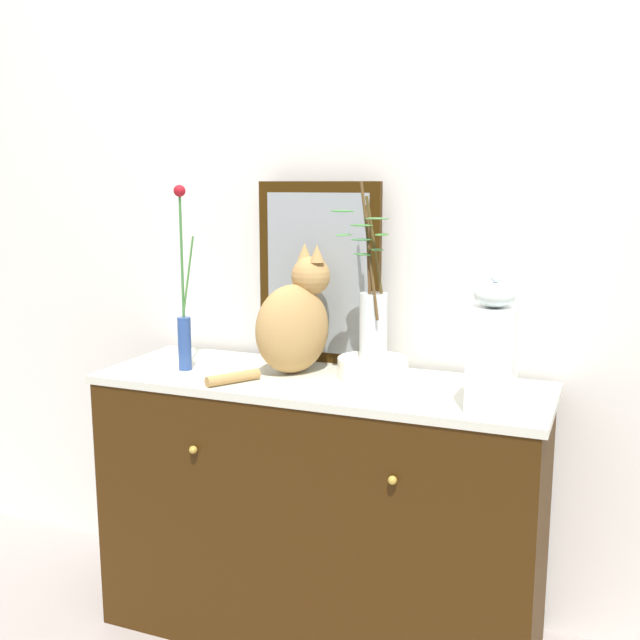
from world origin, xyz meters
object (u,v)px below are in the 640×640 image
at_px(cat_sitting, 295,321).
at_px(vase_slim_green, 184,318).
at_px(sideboard, 320,508).
at_px(mirror_leaning, 319,273).
at_px(jar_lidded_porcelain, 493,349).
at_px(bowl_porcelain, 373,368).
at_px(vase_glass_clear, 372,315).

relative_size(cat_sitting, vase_slim_green, 0.70).
relative_size(sideboard, mirror_leaning, 2.33).
bearing_deg(jar_lidded_porcelain, mirror_leaning, 151.87).
height_order(sideboard, bowl_porcelain, bowl_porcelain).
relative_size(vase_glass_clear, jar_lidded_porcelain, 1.47).
xyz_separation_m(vase_slim_green, vase_glass_clear, (0.58, 0.12, 0.03)).
relative_size(mirror_leaning, jar_lidded_porcelain, 1.64).
xyz_separation_m(sideboard, vase_glass_clear, (0.14, 0.07, 0.61)).
distance_m(sideboard, vase_slim_green, 0.73).
bearing_deg(vase_glass_clear, mirror_leaning, 148.06).
relative_size(bowl_porcelain, jar_lidded_porcelain, 0.60).
height_order(mirror_leaning, bowl_porcelain, mirror_leaning).
bearing_deg(vase_glass_clear, bowl_porcelain, 68.33).
height_order(sideboard, vase_slim_green, vase_slim_green).
xyz_separation_m(mirror_leaning, vase_slim_green, (-0.35, -0.26, -0.13)).
bearing_deg(mirror_leaning, sideboard, -67.04).
relative_size(mirror_leaning, vase_glass_clear, 1.12).
bearing_deg(cat_sitting, jar_lidded_porcelain, -14.61).
height_order(mirror_leaning, jar_lidded_porcelain, mirror_leaning).
bearing_deg(mirror_leaning, vase_glass_clear, -31.94).
xyz_separation_m(sideboard, jar_lidded_porcelain, (0.52, -0.12, 0.57)).
bearing_deg(mirror_leaning, vase_slim_green, -143.30).
bearing_deg(mirror_leaning, jar_lidded_porcelain, -28.13).
bearing_deg(vase_glass_clear, vase_slim_green, -168.62).
distance_m(sideboard, vase_glass_clear, 0.62).
xyz_separation_m(bowl_porcelain, jar_lidded_porcelain, (0.38, -0.19, 0.13)).
xyz_separation_m(sideboard, bowl_porcelain, (0.14, 0.07, 0.44)).
xyz_separation_m(mirror_leaning, cat_sitting, (-0.01, -0.16, -0.13)).
relative_size(sideboard, jar_lidded_porcelain, 3.82).
distance_m(sideboard, bowl_porcelain, 0.47).
xyz_separation_m(mirror_leaning, bowl_porcelain, (0.23, -0.14, -0.26)).
distance_m(vase_slim_green, bowl_porcelain, 0.61).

